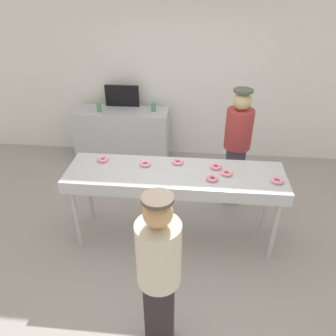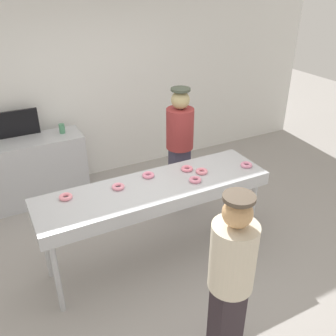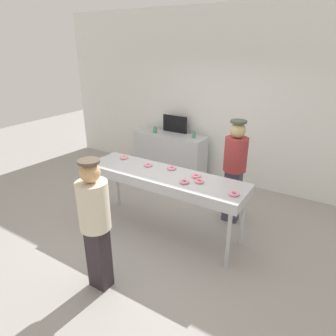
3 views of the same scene
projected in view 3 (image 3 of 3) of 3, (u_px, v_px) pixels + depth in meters
name	position (u px, v px, depth m)	size (l,w,h in m)	color
ground_plane	(164.00, 230.00, 4.69)	(16.00, 16.00, 0.00)	#9E9993
back_wall	(228.00, 99.00, 5.86)	(8.00, 0.12, 3.36)	white
fryer_conveyor	(164.00, 178.00, 4.35)	(2.45, 0.68, 0.96)	#B7BABF
strawberry_donut_0	(199.00, 181.00, 4.03)	(0.13, 0.13, 0.04)	pink
strawberry_donut_1	(184.00, 182.00, 4.01)	(0.13, 0.13, 0.04)	pink
strawberry_donut_2	(234.00, 194.00, 3.70)	(0.13, 0.13, 0.04)	pink
strawberry_donut_3	(172.00, 168.00, 4.45)	(0.13, 0.13, 0.04)	pink
strawberry_donut_4	(124.00, 158.00, 4.87)	(0.13, 0.13, 0.04)	pink
strawberry_donut_5	(196.00, 176.00, 4.19)	(0.13, 0.13, 0.04)	pink
strawberry_donut_6	(148.00, 165.00, 4.57)	(0.13, 0.13, 0.04)	pink
worker_baker	(235.00, 166.00, 4.60)	(0.35, 0.35, 1.66)	#3B374C
customer_waiting	(95.00, 219.00, 3.28)	(0.34, 0.34, 1.61)	#2C2228
prep_counter	(170.00, 155.00, 6.48)	(1.56, 0.50, 0.93)	#B7BABF
paper_cup_0	(194.00, 135.00, 6.03)	(0.08, 0.08, 0.13)	#4C8C66
paper_cup_1	(155.00, 130.00, 6.37)	(0.08, 0.08, 0.13)	#4C8C66
menu_display	(175.00, 124.00, 6.39)	(0.56, 0.04, 0.36)	black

